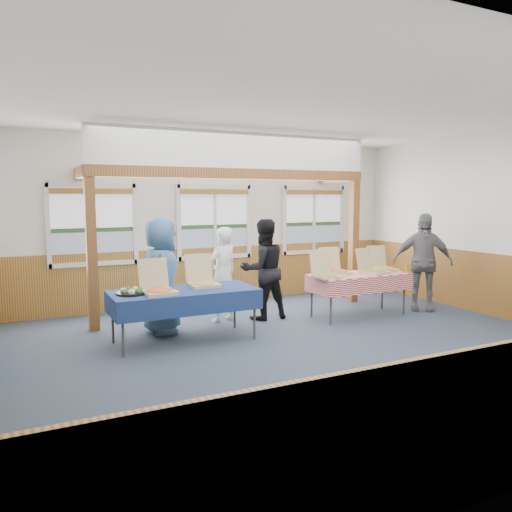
{
  "coord_description": "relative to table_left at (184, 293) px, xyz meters",
  "views": [
    {
      "loc": [
        -3.6,
        -5.7,
        2.08
      ],
      "look_at": [
        -0.3,
        1.0,
        1.2
      ],
      "focal_mm": 35.0,
      "sensor_mm": 36.0,
      "label": 1
    }
  ],
  "objects": [
    {
      "name": "pizza_box_a",
      "position": [
        -0.4,
        -0.11,
        0.12
      ],
      "size": [
        0.46,
        0.55,
        0.47
      ],
      "rotation": [
        0.0,
        0.0,
        0.06
      ],
      "color": "#D0B58B",
      "rests_on": "table_left"
    },
    {
      "name": "man_blue",
      "position": [
        -0.16,
        0.63,
        0.18
      ],
      "size": [
        0.75,
        0.98,
        1.78
      ],
      "primitive_type": "imported",
      "rotation": [
        0.0,
        0.0,
        1.34
      ],
      "color": "#3B6493",
      "rests_on": "floor"
    },
    {
      "name": "drink_glass",
      "position": [
        4.07,
        -0.13,
        0.13
      ],
      "size": [
        0.07,
        0.07,
        0.15
      ],
      "primitive_type": "cylinder",
      "color": "#A0771A",
      "rests_on": "table_right"
    },
    {
      "name": "ceiling",
      "position": [
        1.41,
        -1.11,
        2.49
      ],
      "size": [
        8.0,
        8.0,
        0.0
      ],
      "primitive_type": "plane",
      "rotation": [
        3.14,
        0.0,
        0.0
      ],
      "color": "white",
      "rests_on": "wall_back"
    },
    {
      "name": "wall_back",
      "position": [
        1.41,
        2.39,
        0.89
      ],
      "size": [
        8.0,
        0.0,
        8.0
      ],
      "primitive_type": "plane",
      "rotation": [
        1.57,
        0.0,
        0.0
      ],
      "color": "silver",
      "rests_on": "floor"
    },
    {
      "name": "wainscot_back",
      "position": [
        1.41,
        2.37,
        -0.16
      ],
      "size": [
        7.98,
        0.05,
        1.1
      ],
      "primitive_type": "cube",
      "color": "brown",
      "rests_on": "floor"
    },
    {
      "name": "table_right",
      "position": [
        3.22,
        0.12,
        -0.01
      ],
      "size": [
        1.78,
        0.87,
        0.76
      ],
      "rotation": [
        0.0,
        0.0,
        0.06
      ],
      "color": "#383838",
      "rests_on": "floor"
    },
    {
      "name": "pizza_box_c",
      "position": [
        2.47,
        0.02,
        0.12
      ],
      "size": [
        0.39,
        0.47,
        0.42
      ],
      "rotation": [
        0.0,
        0.0,
        -0.0
      ],
      "color": "#D0B58B",
      "rests_on": "table_right"
    },
    {
      "name": "post_left",
      "position": [
        -1.09,
        1.19,
        0.49
      ],
      "size": [
        0.15,
        0.15,
        2.4
      ],
      "primitive_type": "cube",
      "color": "#563913",
      "rests_on": "floor"
    },
    {
      "name": "table_left",
      "position": [
        0.0,
        0.0,
        0.0
      ],
      "size": [
        2.26,
        1.5,
        0.76
      ],
      "rotation": [
        0.0,
        0.0,
        0.28
      ],
      "color": "#383838",
      "rests_on": "floor"
    },
    {
      "name": "wainscot_right",
      "position": [
        5.38,
        -1.11,
        -0.16
      ],
      "size": [
        0.05,
        6.98,
        1.1
      ],
      "primitive_type": "cube",
      "color": "brown",
      "rests_on": "floor"
    },
    {
      "name": "pizza_box_b",
      "position": [
        0.35,
        0.16,
        0.12
      ],
      "size": [
        0.45,
        0.54,
        0.47
      ],
      "rotation": [
        0.0,
        0.0,
        -0.04
      ],
      "color": "#D0B58B",
      "rests_on": "table_left"
    },
    {
      "name": "pizza_box_d",
      "position": [
        2.87,
        0.31,
        0.12
      ],
      "size": [
        0.42,
        0.51,
        0.45
      ],
      "rotation": [
        0.0,
        0.0,
        -0.02
      ],
      "color": "#D0B58B",
      "rests_on": "table_right"
    },
    {
      "name": "window_left",
      "position": [
        -0.89,
        2.35,
        0.97
      ],
      "size": [
        1.56,
        0.1,
        1.46
      ],
      "color": "silver",
      "rests_on": "wall_back"
    },
    {
      "name": "pizza_box_e",
      "position": [
        3.46,
        0.04,
        0.12
      ],
      "size": [
        0.48,
        0.55,
        0.43
      ],
      "rotation": [
        0.0,
        0.0,
        0.2
      ],
      "color": "#D0B58B",
      "rests_on": "table_right"
    },
    {
      "name": "window_right",
      "position": [
        3.71,
        2.35,
        0.97
      ],
      "size": [
        1.56,
        0.1,
        1.46
      ],
      "color": "silver",
      "rests_on": "wall_back"
    },
    {
      "name": "cross_beam",
      "position": [
        1.41,
        1.19,
        1.78
      ],
      "size": [
        5.15,
        0.18,
        0.18
      ],
      "primitive_type": "cube",
      "color": "#563913",
      "rests_on": "post_left"
    },
    {
      "name": "person_grey",
      "position": [
        4.6,
        0.02,
        0.19
      ],
      "size": [
        1.08,
        1.02,
        1.8
      ],
      "primitive_type": "imported",
      "rotation": [
        0.0,
        0.0,
        -0.71
      ],
      "color": "slate",
      "rests_on": "floor"
    },
    {
      "name": "woman_black",
      "position": [
        1.64,
        0.7,
        0.15
      ],
      "size": [
        0.84,
        0.65,
        1.72
      ],
      "primitive_type": "imported",
      "rotation": [
        0.0,
        0.0,
        3.14
      ],
      "color": "black",
      "rests_on": "floor"
    },
    {
      "name": "floor",
      "position": [
        1.41,
        -1.11,
        -0.71
      ],
      "size": [
        8.0,
        8.0,
        0.0
      ],
      "primitive_type": "plane",
      "color": "#2C3548",
      "rests_on": "ground"
    },
    {
      "name": "window_mid",
      "position": [
        1.41,
        2.35,
        0.97
      ],
      "size": [
        1.56,
        0.1,
        1.46
      ],
      "color": "silver",
      "rests_on": "wall_back"
    },
    {
      "name": "wall_right",
      "position": [
        5.41,
        -1.11,
        0.89
      ],
      "size": [
        0.0,
        8.0,
        8.0
      ],
      "primitive_type": "plane",
      "rotation": [
        1.57,
        0.0,
        -1.57
      ],
      "color": "silver",
      "rests_on": "floor"
    },
    {
      "name": "veggie_tray",
      "position": [
        -0.75,
        0.0,
        0.08
      ],
      "size": [
        0.41,
        0.41,
        0.09
      ],
      "color": "black",
      "rests_on": "table_left"
    },
    {
      "name": "pizza_box_f",
      "position": [
        3.87,
        0.26,
        0.12
      ],
      "size": [
        0.43,
        0.51,
        0.44
      ],
      "rotation": [
        0.0,
        0.0,
        -0.07
      ],
      "color": "#D0B58B",
      "rests_on": "table_right"
    },
    {
      "name": "post_right",
      "position": [
        3.91,
        1.19,
        0.49
      ],
      "size": [
        0.15,
        0.15,
        2.4
      ],
      "primitive_type": "cube",
      "color": "#563913",
      "rests_on": "floor"
    },
    {
      "name": "woman_white",
      "position": [
        0.95,
        0.85,
        0.09
      ],
      "size": [
        0.67,
        0.55,
        1.59
      ],
      "primitive_type": "imported",
      "rotation": [
        0.0,
        0.0,
        3.47
      ],
      "color": "silver",
      "rests_on": "floor"
    }
  ]
}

